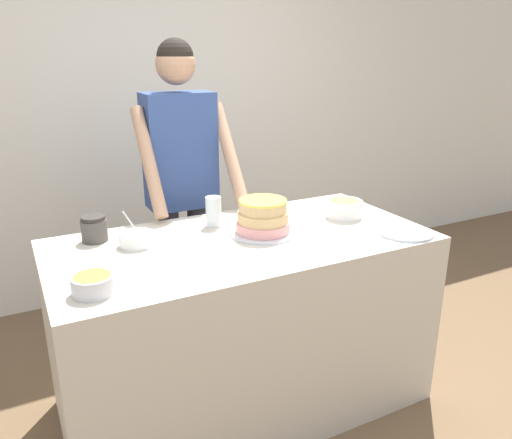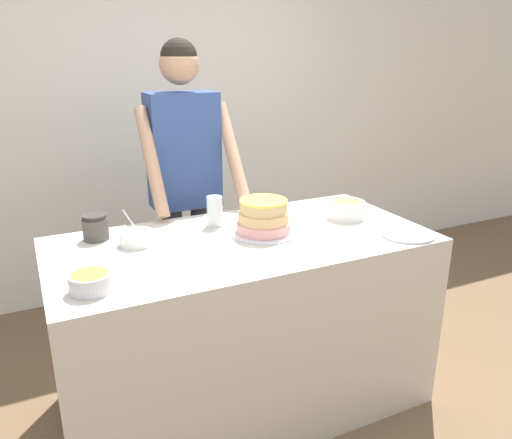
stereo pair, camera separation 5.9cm
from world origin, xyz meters
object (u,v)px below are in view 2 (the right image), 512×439
(cake, at_px, (263,218))
(frosting_bowl_orange, at_px, (90,282))
(person_baker, at_px, (185,166))
(drinking_glass, at_px, (215,211))
(frosting_bowl_white, at_px, (136,237))
(stoneware_jar, at_px, (95,227))
(ceramic_plate, at_px, (407,234))
(frosting_bowl_yellow, at_px, (346,209))

(cake, height_order, frosting_bowl_orange, cake)
(person_baker, height_order, drinking_glass, person_baker)
(cake, relative_size, drinking_glass, 2.16)
(frosting_bowl_white, bearing_deg, cake, -11.64)
(frosting_bowl_white, bearing_deg, stoneware_jar, 136.77)
(cake, bearing_deg, frosting_bowl_white, 168.36)
(cake, height_order, frosting_bowl_white, frosting_bowl_white)
(drinking_glass, height_order, stoneware_jar, drinking_glass)
(ceramic_plate, relative_size, stoneware_jar, 2.18)
(ceramic_plate, height_order, stoneware_jar, stoneware_jar)
(drinking_glass, distance_m, ceramic_plate, 0.93)
(cake, relative_size, frosting_bowl_yellow, 1.71)
(frosting_bowl_white, distance_m, drinking_glass, 0.42)
(frosting_bowl_yellow, height_order, stoneware_jar, stoneware_jar)
(frosting_bowl_white, relative_size, frosting_bowl_yellow, 0.97)
(frosting_bowl_white, relative_size, stoneware_jar, 1.55)
(frosting_bowl_orange, distance_m, drinking_glass, 0.82)
(frosting_bowl_white, relative_size, drinking_glass, 1.23)
(cake, bearing_deg, frosting_bowl_yellow, 3.18)
(cake, xyz_separation_m, frosting_bowl_orange, (-0.83, -0.27, -0.04))
(ceramic_plate, bearing_deg, frosting_bowl_white, 159.83)
(cake, bearing_deg, ceramic_plate, -27.55)
(frosting_bowl_white, height_order, drinking_glass, frosting_bowl_white)
(cake, xyz_separation_m, frosting_bowl_white, (-0.57, 0.12, -0.04))
(person_baker, xyz_separation_m, frosting_bowl_white, (-0.42, -0.58, -0.17))
(drinking_glass, bearing_deg, ceramic_plate, -34.26)
(person_baker, relative_size, ceramic_plate, 6.93)
(drinking_glass, distance_m, stoneware_jar, 0.57)
(ceramic_plate, distance_m, stoneware_jar, 1.45)
(ceramic_plate, xyz_separation_m, stoneware_jar, (-1.33, 0.58, 0.05))
(frosting_bowl_yellow, xyz_separation_m, ceramic_plate, (0.11, -0.34, -0.04))
(person_baker, height_order, stoneware_jar, person_baker)
(cake, distance_m, frosting_bowl_orange, 0.87)
(person_baker, xyz_separation_m, drinking_glass, (-0.01, -0.49, -0.13))
(cake, bearing_deg, stoneware_jar, 160.19)
(frosting_bowl_orange, bearing_deg, frosting_bowl_yellow, 12.74)
(frosting_bowl_orange, relative_size, stoneware_jar, 1.29)
(frosting_bowl_yellow, xyz_separation_m, drinking_glass, (-0.66, 0.18, 0.03))
(frosting_bowl_orange, height_order, stoneware_jar, stoneware_jar)
(person_baker, xyz_separation_m, frosting_bowl_yellow, (0.65, -0.67, -0.15))
(frosting_bowl_white, xyz_separation_m, ceramic_plate, (1.18, -0.43, -0.03))
(frosting_bowl_yellow, distance_m, ceramic_plate, 0.36)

